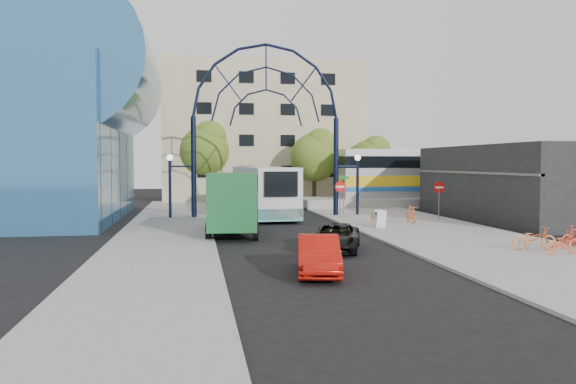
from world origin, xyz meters
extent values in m
plane|color=black|center=(0.00, 0.00, 0.00)|extent=(120.00, 120.00, 0.00)
cube|color=gray|center=(8.00, 4.00, 0.06)|extent=(8.00, 56.00, 0.12)
cube|color=gray|center=(-6.50, 6.00, 0.06)|extent=(5.00, 50.00, 0.12)
cylinder|color=black|center=(-5.00, 14.00, 3.50)|extent=(0.36, 0.36, 7.00)
cylinder|color=black|center=(5.00, 14.00, 3.50)|extent=(0.36, 0.36, 7.00)
cylinder|color=black|center=(-6.60, 14.00, 2.00)|extent=(0.20, 0.20, 4.00)
cylinder|color=black|center=(6.60, 14.00, 2.00)|extent=(0.20, 0.20, 4.00)
sphere|color=white|center=(-6.60, 14.00, 4.20)|extent=(0.44, 0.44, 0.44)
sphere|color=white|center=(6.60, 14.00, 4.20)|extent=(0.44, 0.44, 0.44)
cylinder|color=slate|center=(4.80, 12.00, 1.22)|extent=(0.06, 0.06, 2.20)
cylinder|color=red|center=(4.80, 12.00, 2.22)|extent=(0.80, 0.04, 0.80)
cube|color=white|center=(4.80, 11.97, 2.22)|extent=(0.55, 0.02, 0.12)
cylinder|color=slate|center=(11.00, 10.00, 1.22)|extent=(0.06, 0.06, 2.20)
cylinder|color=red|center=(11.00, 10.00, 2.22)|extent=(0.76, 0.04, 0.76)
cube|color=white|center=(11.00, 9.97, 2.22)|extent=(0.55, 0.02, 0.12)
cylinder|color=slate|center=(5.20, 12.60, 1.52)|extent=(0.05, 0.05, 2.80)
cube|color=#146626|center=(5.20, 12.60, 2.82)|extent=(0.70, 0.03, 0.18)
cube|color=#146626|center=(5.20, 12.60, 2.57)|extent=(0.03, 0.70, 0.18)
cube|color=white|center=(5.60, 5.80, 0.62)|extent=(0.55, 0.26, 0.99)
cube|color=white|center=(5.60, 6.15, 0.62)|extent=(0.55, 0.26, 0.99)
cube|color=#1E59A5|center=(5.60, 5.98, 0.95)|extent=(0.55, 0.42, 0.14)
cube|color=#316798|center=(-17.00, 15.00, 5.00)|extent=(14.00, 18.00, 10.00)
cylinder|color=#316798|center=(-12.00, 15.00, 10.00)|extent=(9.00, 16.00, 9.00)
cube|color=black|center=(16.00, 10.00, 2.50)|extent=(6.00, 16.00, 5.00)
cube|color=tan|center=(2.00, 35.00, 7.00)|extent=(20.00, 12.00, 14.00)
cube|color=gray|center=(20.00, 22.00, 0.40)|extent=(32.00, 5.00, 0.80)
cube|color=#B7B7BC|center=(20.00, 22.00, 2.90)|extent=(25.00, 3.00, 4.20)
cube|color=gold|center=(20.00, 22.00, 2.30)|extent=(25.10, 3.05, 0.90)
cube|color=black|center=(20.00, 22.00, 3.90)|extent=(25.05, 3.05, 1.00)
cube|color=#1E59A5|center=(20.00, 22.00, 1.60)|extent=(25.10, 3.05, 0.35)
cylinder|color=#382314|center=(6.00, 26.00, 1.26)|extent=(0.36, 0.36, 2.52)
sphere|color=#3B651A|center=(6.00, 26.00, 4.34)|extent=(4.48, 4.48, 4.48)
sphere|color=#3B651A|center=(6.50, 25.70, 5.46)|extent=(3.08, 3.08, 3.08)
cylinder|color=#382314|center=(-4.00, 30.00, 1.44)|extent=(0.36, 0.36, 2.88)
sphere|color=#3B651A|center=(-4.00, 30.00, 4.96)|extent=(5.12, 5.12, 5.12)
sphere|color=#3B651A|center=(-3.50, 29.70, 6.24)|extent=(3.52, 3.52, 3.52)
cylinder|color=#382314|center=(12.00, 28.00, 1.17)|extent=(0.36, 0.36, 2.34)
sphere|color=#3B651A|center=(12.00, 28.00, 4.03)|extent=(4.16, 4.16, 4.16)
sphere|color=#3B651A|center=(12.50, 27.70, 5.07)|extent=(2.86, 2.86, 2.86)
cube|color=silver|center=(-0.06, 15.56, 1.93)|extent=(3.52, 12.85, 3.21)
cube|color=#55BDB9|center=(-0.06, 15.56, 0.61)|extent=(3.56, 12.85, 0.77)
cube|color=black|center=(-0.06, 15.56, 2.60)|extent=(3.56, 12.60, 1.00)
cube|color=black|center=(0.30, 9.14, 2.54)|extent=(2.09, 0.27, 1.55)
cube|color=black|center=(-0.41, 21.85, 1.77)|extent=(2.66, 0.35, 1.77)
cylinder|color=black|center=(-1.65, 19.42, 0.53)|extent=(0.37, 1.08, 1.06)
cylinder|color=black|center=(1.10, 19.57, 0.53)|extent=(0.37, 1.08, 1.06)
cylinder|color=black|center=(-1.17, 10.79, 0.53)|extent=(0.37, 1.08, 1.06)
cylinder|color=black|center=(1.58, 10.94, 0.53)|extent=(0.37, 1.08, 1.06)
cube|color=black|center=(-2.83, 6.95, 1.10)|extent=(2.48, 2.57, 2.21)
cube|color=black|center=(-2.74, 8.15, 1.56)|extent=(2.01, 0.25, 1.00)
cube|color=#195F2C|center=(-3.05, 3.94, 1.91)|extent=(2.74, 4.78, 2.81)
cylinder|color=black|center=(-4.00, 6.73, 0.48)|extent=(0.33, 0.98, 0.96)
cylinder|color=black|center=(-1.70, 6.56, 0.48)|extent=(0.33, 0.98, 0.96)
cylinder|color=black|center=(-4.29, 2.82, 0.48)|extent=(0.33, 0.98, 0.96)
cylinder|color=black|center=(-1.98, 2.66, 0.48)|extent=(0.33, 0.98, 0.96)
imported|color=black|center=(1.13, -1.20, 0.60)|extent=(3.24, 4.70, 1.19)
imported|color=#B3130B|center=(-0.72, -6.06, 0.67)|extent=(2.10, 4.22, 1.33)
imported|color=orange|center=(5.92, 8.03, 0.58)|extent=(0.79, 1.82, 0.93)
imported|color=#FF6733|center=(8.26, 8.00, 0.66)|extent=(0.58, 1.81, 1.08)
imported|color=#F95F31|center=(9.94, -4.22, 0.58)|extent=(1.81, 0.90, 0.91)
imported|color=#F93F31|center=(11.34, -3.09, 0.64)|extent=(1.80, 0.90, 1.04)
imported|color=orange|center=(9.40, -3.03, 0.61)|extent=(1.96, 0.94, 0.99)
camera|label=1|loc=(-4.91, -24.86, 3.85)|focal=35.00mm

